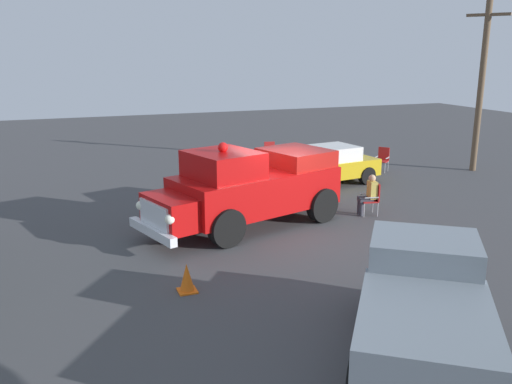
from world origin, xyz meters
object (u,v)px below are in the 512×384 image
object	(u,v)px
lawn_chair_by_car	(383,158)
utility_pole	(481,84)
vintage_fire_truck	(250,187)
classic_hot_rod	(323,165)
traffic_cone	(187,278)
lawn_chair_spare	(270,152)
spectator_seated	(369,193)
parked_pickup	(423,308)
lawn_chair_near_truck	(373,196)

from	to	relation	value
lawn_chair_by_car	utility_pole	bearing A→B (deg)	-18.09
vintage_fire_truck	classic_hot_rod	xyz separation A→B (m)	(4.42, 3.86, -0.45)
lawn_chair_by_car	traffic_cone	distance (m)	13.83
lawn_chair_spare	utility_pole	world-z (taller)	utility_pole
vintage_fire_truck	utility_pole	bearing A→B (deg)	18.17
spectator_seated	utility_pole	bearing A→B (deg)	27.59
lawn_chair_spare	lawn_chair_by_car	bearing A→B (deg)	-37.37
spectator_seated	traffic_cone	bearing A→B (deg)	-152.39
parked_pickup	classic_hot_rod	bearing A→B (deg)	69.78
classic_hot_rod	lawn_chair_spare	world-z (taller)	classic_hot_rod
traffic_cone	classic_hot_rod	bearing A→B (deg)	46.47
classic_hot_rod	lawn_chair_by_car	bearing A→B (deg)	18.93
lawn_chair_by_car	parked_pickup	bearing A→B (deg)	-121.18
lawn_chair_by_car	lawn_chair_spare	distance (m)	4.99
lawn_chair_near_truck	parked_pickup	bearing A→B (deg)	-117.30
classic_hot_rod	lawn_chair_spare	size ratio (longest dim) A/B	4.50
classic_hot_rod	lawn_chair_spare	xyz separation A→B (m)	(-0.49, 4.22, -0.16)
vintage_fire_truck	utility_pole	distance (m)	12.51
lawn_chair_near_truck	spectator_seated	size ratio (longest dim) A/B	0.79
parked_pickup	traffic_cone	bearing A→B (deg)	125.89
lawn_chair_near_truck	utility_pole	size ratio (longest dim) A/B	0.15
parked_pickup	spectator_seated	size ratio (longest dim) A/B	3.83
spectator_seated	traffic_cone	distance (m)	7.53
parked_pickup	lawn_chair_spare	bearing A→B (deg)	76.54
lawn_chair_spare	spectator_seated	size ratio (longest dim) A/B	0.79
parked_pickup	lawn_chair_by_car	size ratio (longest dim) A/B	4.84
lawn_chair_near_truck	lawn_chair_spare	xyz separation A→B (m)	(-0.07, 8.35, 0.00)
classic_hot_rod	traffic_cone	size ratio (longest dim) A/B	7.23
parked_pickup	traffic_cone	xyz separation A→B (m)	(-2.92, 4.04, -0.68)
vintage_fire_truck	lawn_chair_near_truck	bearing A→B (deg)	-3.87
parked_pickup	traffic_cone	distance (m)	5.03
parked_pickup	utility_pole	distance (m)	16.56
parked_pickup	lawn_chair_near_truck	xyz separation A→B (m)	(3.87, 7.50, -0.40)
vintage_fire_truck	lawn_chair_near_truck	world-z (taller)	vintage_fire_truck
lawn_chair_by_car	lawn_chair_spare	bearing A→B (deg)	142.63
classic_hot_rod	lawn_chair_near_truck	distance (m)	4.16
lawn_chair_spare	parked_pickup	bearing A→B (deg)	-103.46
utility_pole	traffic_cone	xyz separation A→B (m)	(-14.45, -7.55, -3.34)
utility_pole	traffic_cone	world-z (taller)	utility_pole
spectator_seated	traffic_cone	world-z (taller)	spectator_seated
classic_hot_rod	utility_pole	distance (m)	7.80
lawn_chair_near_truck	lawn_chair_by_car	distance (m)	6.59
lawn_chair_near_truck	lawn_chair_spare	distance (m)	8.35
lawn_chair_near_truck	traffic_cone	xyz separation A→B (m)	(-6.79, -3.46, -0.28)
classic_hot_rod	lawn_chair_by_car	world-z (taller)	classic_hot_rod
vintage_fire_truck	parked_pickup	bearing A→B (deg)	-89.02
vintage_fire_truck	lawn_chair_by_car	bearing A→B (deg)	32.63
spectator_seated	utility_pole	world-z (taller)	utility_pole
lawn_chair_near_truck	utility_pole	xyz separation A→B (m)	(7.65, 4.10, 3.06)
parked_pickup	lawn_chair_near_truck	size ratio (longest dim) A/B	4.84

